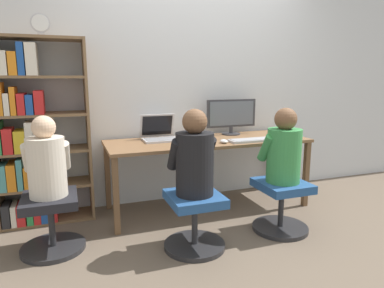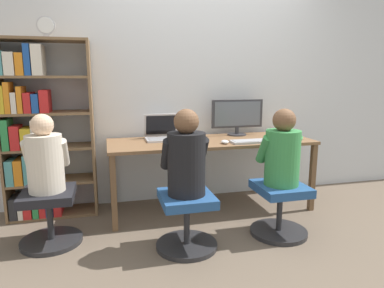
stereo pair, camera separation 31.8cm
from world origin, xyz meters
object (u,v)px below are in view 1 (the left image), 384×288
object	(u,v)px
person_at_laptop	(194,158)
desk_clock	(40,24)
office_chair_right	(195,218)
person_near_shelf	(46,162)
office_chair_left	(281,203)
office_chair_side	(51,220)
person_at_monitor	(284,150)
desktop_monitor	(231,116)
keyboard	(251,140)
bookshelf	(30,138)
laptop	(160,135)

from	to	relation	value
person_at_laptop	desk_clock	bearing A→B (deg)	140.14
office_chair_right	person_near_shelf	xyz separation A→B (m)	(-1.05, 0.35, 0.46)
person_at_laptop	desk_clock	distance (m)	1.71
office_chair_right	person_near_shelf	bearing A→B (deg)	161.62
office_chair_left	office_chair_side	world-z (taller)	same
person_at_laptop	person_at_monitor	bearing A→B (deg)	2.84
desktop_monitor	office_chair_left	bearing A→B (deg)	-88.18
desktop_monitor	keyboard	xyz separation A→B (m)	(-0.00, -0.45, -0.19)
person_at_laptop	bookshelf	size ratio (longest dim) A/B	0.39
keyboard	desk_clock	distance (m)	2.14
office_chair_right	desk_clock	distance (m)	2.04
bookshelf	person_at_laptop	bearing A→B (deg)	-38.30
keyboard	person_at_monitor	xyz separation A→B (m)	(0.03, -0.49, -0.00)
bookshelf	office_chair_side	bearing A→B (deg)	-75.87
laptop	office_chair_side	world-z (taller)	laptop
office_chair_left	keyboard	bearing A→B (deg)	93.72
person_at_monitor	person_at_laptop	size ratio (longest dim) A/B	0.97
laptop	bookshelf	xyz separation A→B (m)	(-1.18, 0.04, 0.04)
laptop	office_chair_right	xyz separation A→B (m)	(0.03, -0.92, -0.52)
person_at_laptop	office_chair_left	bearing A→B (deg)	2.53
office_chair_side	person_near_shelf	world-z (taller)	person_near_shelf
office_chair_right	person_at_laptop	bearing A→B (deg)	90.00
laptop	office_chair_right	distance (m)	1.06
person_at_laptop	desk_clock	world-z (taller)	desk_clock
person_near_shelf	person_at_laptop	bearing A→B (deg)	-18.15
office_chair_side	person_near_shelf	size ratio (longest dim) A/B	0.79
keyboard	person_at_monitor	world-z (taller)	person_at_monitor
desk_clock	bookshelf	bearing A→B (deg)	153.55
office_chair_right	bookshelf	world-z (taller)	bookshelf
office_chair_left	office_chair_side	distance (m)	1.90
desktop_monitor	desk_clock	distance (m)	2.03
desktop_monitor	office_chair_right	distance (m)	1.43
keyboard	office_chair_side	world-z (taller)	keyboard
desk_clock	person_near_shelf	size ratio (longest dim) A/B	0.29
desktop_monitor	keyboard	world-z (taller)	desktop_monitor
bookshelf	office_chair_right	bearing A→B (deg)	-38.44
laptop	desk_clock	bearing A→B (deg)	-177.69
laptop	keyboard	xyz separation A→B (m)	(0.82, -0.38, -0.04)
office_chair_side	person_at_laptop	bearing A→B (deg)	-17.93
office_chair_right	person_at_monitor	world-z (taller)	person_at_monitor
office_chair_right	person_at_monitor	size ratio (longest dim) A/B	0.76
office_chair_side	bookshelf	bearing A→B (deg)	104.13
desktop_monitor	person_at_monitor	xyz separation A→B (m)	(0.03, -0.94, -0.19)
office_chair_left	person_near_shelf	distance (m)	1.96
keyboard	person_near_shelf	distance (m)	1.86
office_chair_left	person_at_laptop	xyz separation A→B (m)	(-0.83, -0.04, 0.49)
office_chair_right	office_chair_side	size ratio (longest dim) A/B	1.00
office_chair_left	office_chair_side	size ratio (longest dim) A/B	1.00
person_at_laptop	laptop	bearing A→B (deg)	91.73
bookshelf	desk_clock	size ratio (longest dim) A/B	9.49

